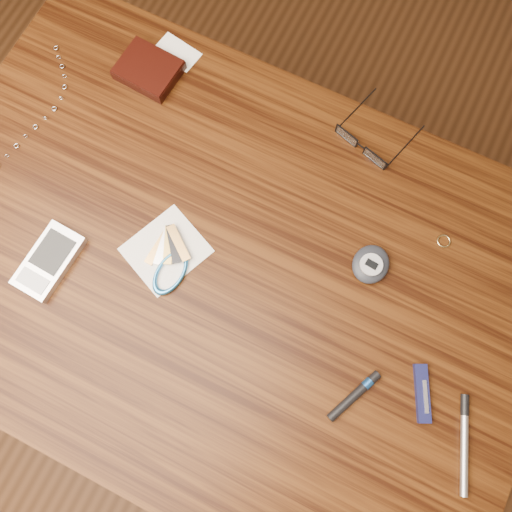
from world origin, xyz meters
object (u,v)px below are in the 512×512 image
Objects in this scene: pocket_knife at (422,393)px; silver_pen at (464,436)px; desk at (226,279)px; wallet_and_card at (149,69)px; eyeglasses at (363,145)px; pda_phone at (49,261)px; pedometer at (371,264)px; notepad_keys at (169,260)px.

pocket_knife is 0.08m from silver_pen.
pocket_knife reaches higher than desk.
wallet_and_card is 0.75m from silver_pen.
eyeglasses is 1.13× the size of pda_phone.
pda_phone is 0.89× the size of silver_pen.
pedometer reaches higher than desk.
notepad_keys is 0.42m from pocket_knife.
eyeglasses is at bearing 125.86° from pocket_knife.
pedometer reaches higher than wallet_and_card.
pedometer is at bearing 135.16° from pocket_knife.
pedometer is (0.46, -0.15, 0.00)m from wallet_and_card.
desk is 7.62× the size of eyeglasses.
pedometer is 0.83× the size of pocket_knife.
notepad_keys reaches higher than silver_pen.
wallet_and_card is (-0.26, 0.25, 0.11)m from desk.
eyeglasses reaches higher than wallet_and_card.
pocket_knife is at bearing -6.78° from desk.
desk is at bearing 20.89° from notepad_keys.
desk is 0.28m from pda_phone.
pedometer reaches higher than silver_pen.
wallet_and_card is at bearing 137.01° from desk.
pedometer is 0.27m from silver_pen.
pda_phone is (-0.24, -0.11, 0.11)m from desk.
desk is at bearing 173.22° from pocket_knife.
wallet_and_card is 0.33m from notepad_keys.
eyeglasses is 1.62× the size of pocket_knife.
notepad_keys is at bearing -159.11° from desk.
silver_pen is at bearing -38.00° from pedometer.
notepad_keys is (-0.08, -0.03, 0.11)m from desk.
eyeglasses is at bearing 47.82° from pda_phone.
eyeglasses is 0.52m from pda_phone.
desk is 14.93× the size of pedometer.
pedometer is 0.47× the size of notepad_keys.
wallet_and_card is at bearing 162.57° from pedometer.
pda_phone reaches higher than desk.
notepad_keys is 0.49m from silver_pen.
pedometer is (0.20, 0.10, 0.11)m from desk.
notepad_keys is at bearing -55.84° from wallet_and_card.
pedometer is at bearing -63.47° from eyeglasses.
pda_phone is 0.18m from notepad_keys.
silver_pen is at bearing -9.35° from desk.
wallet_and_card is 0.38m from eyeglasses.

